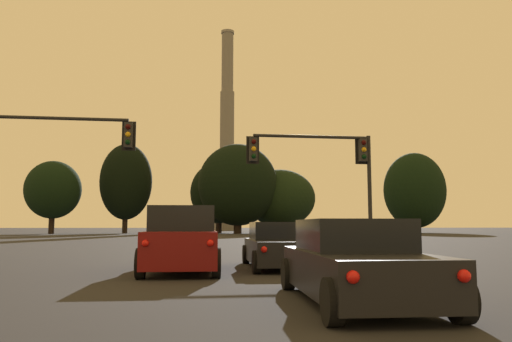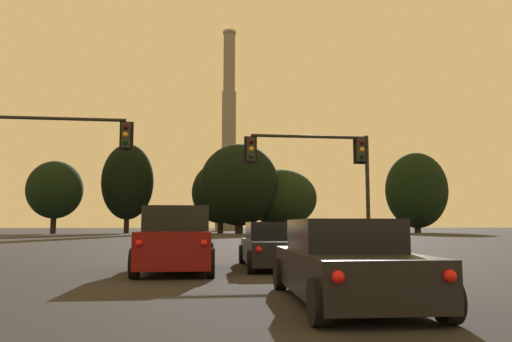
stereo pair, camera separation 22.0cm
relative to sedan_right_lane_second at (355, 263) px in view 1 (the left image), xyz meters
The scene contains 12 objects.
sedan_right_lane_second is the anchor object (origin of this frame).
sedan_right_lane_front 7.24m from the sedan_right_lane_second, 90.28° to the left, with size 2.14×4.76×1.43m.
suv_center_lane_front 7.02m from the sedan_right_lane_second, 115.45° to the left, with size 2.26×4.96×1.86m.
traffic_light_overhead_right 14.17m from the sedan_right_lane_second, 75.83° to the left, with size 5.84×0.50×5.42m.
traffic_light_overhead_left 16.21m from the sedan_right_lane_second, 125.88° to the left, with size 6.42×0.50×5.83m.
smokestack 123.72m from the sedan_right_lane_second, 86.72° to the left, with size 6.97×6.97×53.80m.
treeline_center_right 78.82m from the sedan_right_lane_second, 80.44° to the left, with size 12.28×11.05×11.13m.
treeline_far_left 75.56m from the sedan_right_lane_second, 85.95° to the left, with size 13.37×12.03×15.07m.
treeline_right_mid 87.71m from the sedan_right_lane_second, 63.93° to the left, with size 11.34×10.21×14.72m.
treeline_far_right 79.99m from the sedan_right_lane_second, 99.77° to the left, with size 8.75×7.88×15.23m.
treeline_left_mid 78.78m from the sedan_right_lane_second, 108.09° to the left, with size 8.78×7.90×11.64m.
treeline_center_left 80.46m from the sedan_right_lane_second, 88.23° to the left, with size 10.20×9.18×12.62m.
Camera 1 is at (0.44, 0.22, 1.32)m, focal length 35.00 mm.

